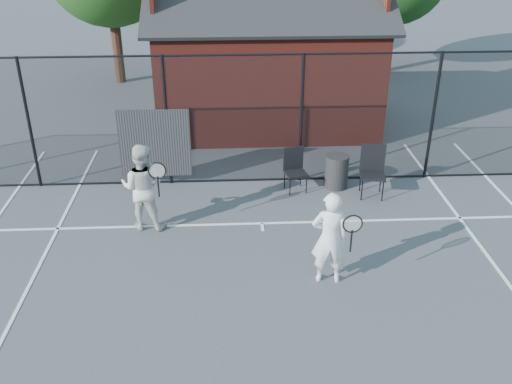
{
  "coord_description": "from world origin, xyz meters",
  "views": [
    {
      "loc": [
        -0.65,
        -7.03,
        5.87
      ],
      "look_at": [
        -0.16,
        2.27,
        1.1
      ],
      "focal_mm": 40.0,
      "sensor_mm": 36.0,
      "label": 1
    }
  ],
  "objects_px": {
    "chair_right": "(373,173)",
    "player_front": "(330,238)",
    "chair_left": "(296,171)",
    "waste_bin": "(337,171)",
    "clubhouse": "(267,68)",
    "player_back": "(143,187)"
  },
  "relations": [
    {
      "from": "chair_right",
      "to": "player_front",
      "type": "bearing_deg",
      "value": -107.77
    },
    {
      "from": "chair_left",
      "to": "waste_bin",
      "type": "distance_m",
      "value": 0.97
    },
    {
      "from": "clubhouse",
      "to": "chair_left",
      "type": "distance_m",
      "value": 4.71
    },
    {
      "from": "chair_left",
      "to": "waste_bin",
      "type": "height_order",
      "value": "chair_left"
    },
    {
      "from": "chair_right",
      "to": "waste_bin",
      "type": "bearing_deg",
      "value": 152.16
    },
    {
      "from": "clubhouse",
      "to": "player_front",
      "type": "height_order",
      "value": "clubhouse"
    },
    {
      "from": "waste_bin",
      "to": "chair_left",
      "type": "bearing_deg",
      "value": -170.69
    },
    {
      "from": "player_front",
      "to": "waste_bin",
      "type": "relative_size",
      "value": 2.2
    },
    {
      "from": "chair_left",
      "to": "waste_bin",
      "type": "relative_size",
      "value": 1.26
    },
    {
      "from": "chair_left",
      "to": "chair_right",
      "type": "xyz_separation_m",
      "value": [
        1.65,
        -0.34,
        0.08
      ]
    },
    {
      "from": "clubhouse",
      "to": "waste_bin",
      "type": "height_order",
      "value": "clubhouse"
    },
    {
      "from": "player_front",
      "to": "chair_right",
      "type": "xyz_separation_m",
      "value": [
        1.48,
        3.09,
        -0.29
      ]
    },
    {
      "from": "chair_left",
      "to": "player_front",
      "type": "bearing_deg",
      "value": -100.19
    },
    {
      "from": "clubhouse",
      "to": "chair_left",
      "type": "xyz_separation_m",
      "value": [
        0.34,
        -4.56,
        -1.12
      ]
    },
    {
      "from": "clubhouse",
      "to": "waste_bin",
      "type": "bearing_deg",
      "value": -73.58
    },
    {
      "from": "player_front",
      "to": "chair_right",
      "type": "bearing_deg",
      "value": 64.36
    },
    {
      "from": "clubhouse",
      "to": "player_back",
      "type": "height_order",
      "value": "clubhouse"
    },
    {
      "from": "chair_right",
      "to": "waste_bin",
      "type": "relative_size",
      "value": 1.46
    },
    {
      "from": "clubhouse",
      "to": "player_back",
      "type": "relative_size",
      "value": 3.66
    },
    {
      "from": "player_front",
      "to": "waste_bin",
      "type": "bearing_deg",
      "value": 77.62
    },
    {
      "from": "player_front",
      "to": "chair_right",
      "type": "height_order",
      "value": "player_front"
    },
    {
      "from": "clubhouse",
      "to": "chair_right",
      "type": "height_order",
      "value": "clubhouse"
    }
  ]
}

